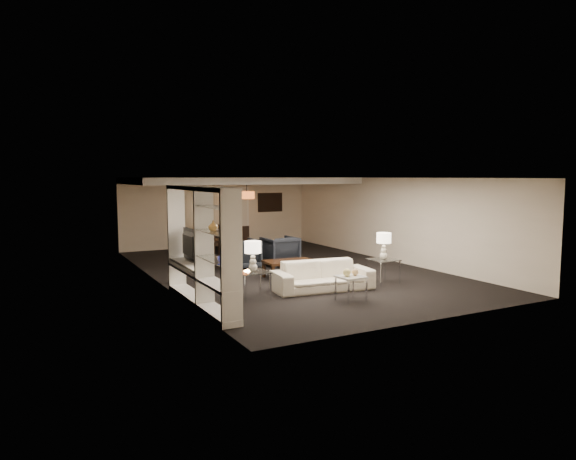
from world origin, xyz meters
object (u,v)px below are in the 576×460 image
(pendant_light, at_px, (247,195))
(dining_table, at_px, (223,242))
(side_table_left, at_px, (253,285))
(chair_nm, at_px, (230,240))
(vase_blue, at_px, (222,257))
(vase_amber, at_px, (213,226))
(chair_nl, at_px, (213,241))
(marble_table, at_px, (351,288))
(table_lamp_left, at_px, (253,256))
(television, at_px, (187,245))
(chair_fl, at_px, (200,237))
(chair_fm, at_px, (216,236))
(floor_lamp, at_px, (203,228))
(armchair_left, at_px, (241,254))
(side_table_right, at_px, (383,271))
(armchair_right, at_px, (280,251))
(sofa, at_px, (323,276))
(table_lamp_right, at_px, (384,246))
(chair_fr, at_px, (232,235))
(floor_speaker, at_px, (174,259))
(chair_nr, at_px, (246,239))
(coffee_table, at_px, (289,269))

(pendant_light, distance_m, dining_table, 1.92)
(side_table_left, xyz_separation_m, chair_nm, (1.91, 6.22, 0.14))
(vase_blue, distance_m, vase_amber, 0.66)
(vase_blue, relative_size, chair_nl, 0.20)
(marble_table, bearing_deg, table_lamp_left, 147.09)
(marble_table, bearing_deg, television, 145.17)
(chair_nl, relative_size, chair_fl, 1.00)
(chair_nm, distance_m, chair_fm, 1.30)
(marble_table, height_order, floor_lamp, floor_lamp)
(armchair_left, relative_size, chair_fl, 1.07)
(chair_nl, bearing_deg, dining_table, 39.56)
(chair_nm, bearing_deg, chair_fm, 84.14)
(armchair_left, xyz_separation_m, side_table_right, (2.30, -3.30, -0.13))
(armchair_left, xyz_separation_m, chair_fm, (0.81, 4.22, 0.01))
(armchair_left, distance_m, dining_table, 3.67)
(armchair_right, bearing_deg, dining_table, -85.24)
(vase_amber, height_order, chair_fl, vase_amber)
(sofa, relative_size, chair_nl, 2.61)
(sofa, distance_m, dining_table, 6.88)
(television, bearing_deg, chair_nl, -24.53)
(table_lamp_right, distance_m, dining_table, 7.06)
(chair_nm, relative_size, floor_lamp, 0.59)
(chair_fl, bearing_deg, side_table_left, 73.44)
(table_lamp_left, distance_m, television, 1.44)
(table_lamp_right, height_order, chair_nm, table_lamp_right)
(chair_fm, height_order, chair_fr, same)
(vase_amber, bearing_deg, side_table_right, 10.90)
(chair_nm, relative_size, chair_fr, 1.00)
(sofa, height_order, vase_blue, vase_blue)
(side_table_left, bearing_deg, floor_speaker, 115.13)
(chair_nl, bearing_deg, chair_fr, 39.56)
(side_table_right, distance_m, chair_nr, 6.29)
(chair_fl, bearing_deg, coffee_table, 87.08)
(side_table_left, xyz_separation_m, side_table_right, (3.40, 0.00, 0.00))
(coffee_table, height_order, marble_table, marble_table)
(table_lamp_right, distance_m, chair_nl, 6.58)
(side_table_left, distance_m, chair_fr, 7.93)
(chair_nl, relative_size, chair_nr, 1.00)
(sofa, relative_size, table_lamp_right, 3.53)
(armchair_left, height_order, marble_table, armchair_left)
(pendant_light, distance_m, chair_fm, 2.19)
(chair_nm, xyz_separation_m, floor_lamp, (-0.41, 1.49, 0.30))
(pendant_light, distance_m, marble_table, 7.35)
(armchair_left, height_order, table_lamp_left, table_lamp_left)
(chair_nm, bearing_deg, chair_nr, -5.86)
(coffee_table, xyz_separation_m, chair_fl, (-0.39, 5.92, 0.21))
(pendant_light, relative_size, vase_amber, 2.76)
(armchair_left, height_order, television, television)
(coffee_table, height_order, side_table_right, side_table_right)
(pendant_light, distance_m, coffee_table, 4.79)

